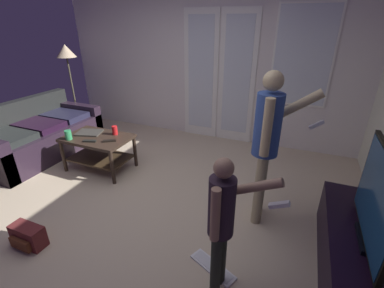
{
  "coord_description": "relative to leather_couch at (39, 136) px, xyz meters",
  "views": [
    {
      "loc": [
        1.63,
        -2.11,
        1.96
      ],
      "look_at": [
        0.68,
        0.18,
        0.81
      ],
      "focal_mm": 24.9,
      "sensor_mm": 36.0,
      "label": 1
    }
  ],
  "objects": [
    {
      "name": "ground_plane",
      "position": [
        2.12,
        -0.55,
        -0.31
      ],
      "size": [
        5.35,
        4.73,
        0.02
      ],
      "primitive_type": "cube",
      "color": "#C6B293"
    },
    {
      "name": "wall_back_with_doors",
      "position": [
        2.21,
        1.78,
        1.02
      ],
      "size": [
        5.35,
        0.09,
        2.68
      ],
      "color": "silver",
      "rests_on": "ground_plane"
    },
    {
      "name": "leather_couch",
      "position": [
        0.0,
        0.0,
        0.0
      ],
      "size": [
        0.93,
        1.84,
        0.84
      ],
      "color": "#2A1D2B",
      "rests_on": "ground_plane"
    },
    {
      "name": "coffee_table",
      "position": [
        1.23,
        -0.03,
        0.07
      ],
      "size": [
        0.92,
        0.59,
        0.5
      ],
      "color": "#30231B",
      "rests_on": "ground_plane"
    },
    {
      "name": "tv_stand",
      "position": [
        4.38,
        -0.74,
        -0.08
      ],
      "size": [
        0.48,
        1.62,
        0.43
      ],
      "color": "black",
      "rests_on": "ground_plane"
    },
    {
      "name": "flat_screen_tv",
      "position": [
        4.38,
        -0.73,
        0.51
      ],
      "size": [
        0.08,
        0.97,
        0.73
      ],
      "color": "black",
      "rests_on": "tv_stand"
    },
    {
      "name": "person_adult",
      "position": [
        3.53,
        -0.22,
        0.65
      ],
      "size": [
        0.62,
        0.47,
        1.58
      ],
      "color": "tan",
      "rests_on": "ground_plane"
    },
    {
      "name": "person_child",
      "position": [
        3.39,
        -1.22,
        0.41
      ],
      "size": [
        0.53,
        0.32,
        1.18
      ],
      "color": "#262A21",
      "rests_on": "ground_plane"
    },
    {
      "name": "floor_lamp",
      "position": [
        -0.33,
        1.16,
        1.08
      ],
      "size": [
        0.35,
        0.35,
        1.59
      ],
      "color": "#352530",
      "rests_on": "ground_plane"
    },
    {
      "name": "backpack",
      "position": [
        1.57,
        -1.48,
        -0.19
      ],
      "size": [
        0.33,
        0.19,
        0.22
      ],
      "color": "maroon",
      "rests_on": "ground_plane"
    },
    {
      "name": "loose_keyboard",
      "position": [
        3.29,
        -1.06,
        -0.29
      ],
      "size": [
        0.45,
        0.3,
        0.02
      ],
      "color": "white",
      "rests_on": "ground_plane"
    },
    {
      "name": "laptop_closed",
      "position": [
        1.04,
        0.03,
        0.21
      ],
      "size": [
        0.39,
        0.34,
        0.02
      ],
      "primitive_type": "cube",
      "rotation": [
        0.0,
        0.0,
        0.29
      ],
      "color": "#3B3833",
      "rests_on": "coffee_table"
    },
    {
      "name": "cup_near_edge",
      "position": [
        1.41,
        0.14,
        0.27
      ],
      "size": [
        0.08,
        0.08,
        0.13
      ],
      "primitive_type": "cylinder",
      "color": "red",
      "rests_on": "coffee_table"
    },
    {
      "name": "cup_by_laptop",
      "position": [
        0.94,
        -0.25,
        0.27
      ],
      "size": [
        0.09,
        0.09,
        0.13
      ],
      "primitive_type": "cylinder",
      "color": "#2F9054",
      "rests_on": "coffee_table"
    },
    {
      "name": "tv_remote_black",
      "position": [
        1.49,
        -0.09,
        0.21
      ],
      "size": [
        0.17,
        0.14,
        0.02
      ],
      "primitive_type": "cube",
      "rotation": [
        0.0,
        0.0,
        0.6
      ],
      "color": "black",
      "rests_on": "coffee_table"
    },
    {
      "name": "dvd_remote_slim",
      "position": [
        1.25,
        -0.2,
        0.21
      ],
      "size": [
        0.18,
        0.11,
        0.02
      ],
      "primitive_type": "cube",
      "rotation": [
        0.0,
        0.0,
        0.35
      ],
      "color": "black",
      "rests_on": "coffee_table"
    }
  ]
}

